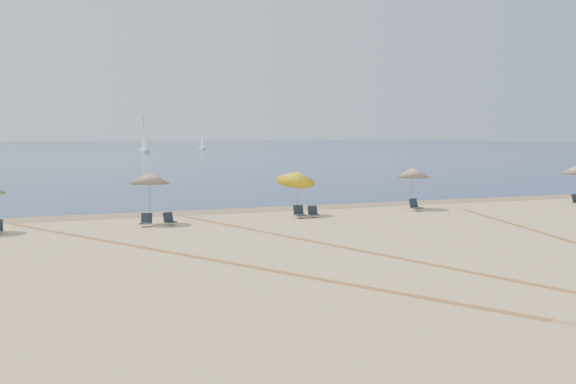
% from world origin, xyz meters
% --- Properties ---
extents(ocean, '(500.00, 500.00, 0.00)m').
position_xyz_m(ocean, '(0.00, 225.00, 0.01)').
color(ocean, '#0C2151').
rests_on(ocean, ground).
extents(wet_sand, '(500.00, 500.00, 0.00)m').
position_xyz_m(wet_sand, '(0.00, 24.00, 0.00)').
color(wet_sand, olive).
rests_on(wet_sand, ground).
extents(umbrella_2, '(1.95, 1.95, 2.55)m').
position_xyz_m(umbrella_2, '(-7.11, 19.93, 2.20)').
color(umbrella_2, gray).
rests_on(umbrella_2, ground).
extents(umbrella_3, '(2.11, 2.18, 2.64)m').
position_xyz_m(umbrella_3, '(0.62, 20.45, 2.06)').
color(umbrella_3, gray).
rests_on(umbrella_3, ground).
extents(umbrella_4, '(2.00, 2.00, 2.43)m').
position_xyz_m(umbrella_4, '(8.00, 20.94, 2.09)').
color(umbrella_4, gray).
rests_on(umbrella_4, ground).
extents(chair_4, '(0.70, 0.75, 0.63)m').
position_xyz_m(chair_4, '(-7.44, 19.07, 0.28)').
color(chair_4, black).
rests_on(chair_4, ground).
extents(chair_5, '(0.64, 0.70, 0.60)m').
position_xyz_m(chair_5, '(-6.33, 19.20, 0.26)').
color(chair_5, black).
rests_on(chair_5, ground).
extents(chair_6, '(0.55, 0.64, 0.65)m').
position_xyz_m(chair_6, '(0.38, 19.40, 0.29)').
color(chair_6, black).
rests_on(chair_6, ground).
extents(chair_7, '(0.57, 0.64, 0.60)m').
position_xyz_m(chair_7, '(1.16, 19.40, 0.26)').
color(chair_7, black).
rests_on(chair_7, ground).
extents(chair_8, '(0.69, 0.77, 0.69)m').
position_xyz_m(chair_8, '(7.64, 20.00, 0.30)').
color(chair_8, black).
rests_on(chair_8, ground).
extents(sailboat_1, '(1.29, 4.46, 6.58)m').
position_xyz_m(sailboat_1, '(34.44, 170.67, 1.99)').
color(sailboat_1, white).
rests_on(sailboat_1, ocean).
extents(sailboat_2, '(1.98, 5.63, 8.21)m').
position_xyz_m(sailboat_2, '(14.76, 148.98, 2.48)').
color(sailboat_2, white).
rests_on(sailboat_2, ocean).
extents(tire_tracks, '(51.18, 42.14, 0.00)m').
position_xyz_m(tire_tracks, '(-0.69, 9.28, 0.00)').
color(tire_tracks, tan).
rests_on(tire_tracks, ground).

